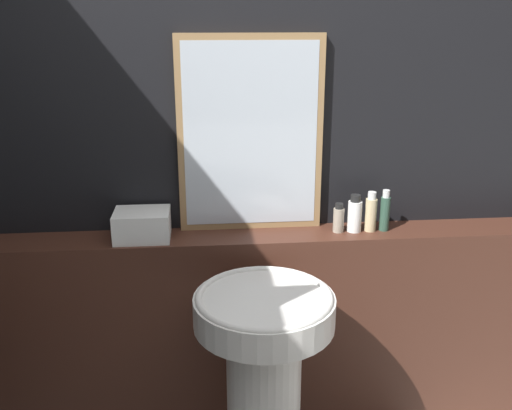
# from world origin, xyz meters

# --- Properties ---
(wall_back) EXTENTS (8.00, 0.06, 2.50)m
(wall_back) POSITION_xyz_m (0.00, 1.45, 1.25)
(wall_back) COLOR black
(wall_back) RESTS_ON ground_plane
(vanity_counter) EXTENTS (2.50, 0.20, 0.90)m
(vanity_counter) POSITION_xyz_m (0.00, 1.32, 0.45)
(vanity_counter) COLOR #422319
(vanity_counter) RESTS_ON ground_plane
(pedestal_sink) EXTENTS (0.48, 0.48, 0.85)m
(pedestal_sink) POSITION_xyz_m (-0.06, 0.92, 0.52)
(pedestal_sink) COLOR silver
(pedestal_sink) RESTS_ON ground_plane
(mirror) EXTENTS (0.56, 0.03, 0.76)m
(mirror) POSITION_xyz_m (-0.07, 1.40, 1.28)
(mirror) COLOR #937047
(mirror) RESTS_ON vanity_counter
(towel_stack) EXTENTS (0.21, 0.17, 0.11)m
(towel_stack) POSITION_xyz_m (-0.49, 1.32, 0.96)
(towel_stack) COLOR white
(towel_stack) RESTS_ON vanity_counter
(shampoo_bottle) EXTENTS (0.04, 0.04, 0.12)m
(shampoo_bottle) POSITION_xyz_m (0.28, 1.32, 0.96)
(shampoo_bottle) COLOR gray
(shampoo_bottle) RESTS_ON vanity_counter
(conditioner_bottle) EXTENTS (0.06, 0.06, 0.15)m
(conditioner_bottle) POSITION_xyz_m (0.34, 1.32, 0.97)
(conditioner_bottle) COLOR white
(conditioner_bottle) RESTS_ON vanity_counter
(lotion_bottle) EXTENTS (0.05, 0.05, 0.16)m
(lotion_bottle) POSITION_xyz_m (0.41, 1.32, 0.98)
(lotion_bottle) COLOR #C6B284
(lotion_bottle) RESTS_ON vanity_counter
(body_wash_bottle) EXTENTS (0.04, 0.04, 0.17)m
(body_wash_bottle) POSITION_xyz_m (0.46, 1.32, 0.98)
(body_wash_bottle) COLOR #2D4C3D
(body_wash_bottle) RESTS_ON vanity_counter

